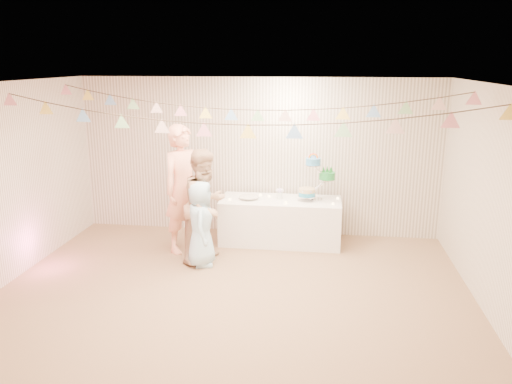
# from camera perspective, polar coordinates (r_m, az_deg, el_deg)

# --- Properties ---
(floor) EXTENTS (6.00, 6.00, 0.00)m
(floor) POSITION_cam_1_polar(r_m,az_deg,el_deg) (6.37, -2.81, -11.84)
(floor) COLOR #836247
(floor) RESTS_ON ground
(ceiling) EXTENTS (6.00, 6.00, 0.00)m
(ceiling) POSITION_cam_1_polar(r_m,az_deg,el_deg) (5.70, -3.15, 12.20)
(ceiling) COLOR white
(ceiling) RESTS_ON ground
(back_wall) EXTENTS (6.00, 6.00, 0.00)m
(back_wall) POSITION_cam_1_polar(r_m,az_deg,el_deg) (8.31, 0.22, 4.03)
(back_wall) COLOR silver
(back_wall) RESTS_ON ground
(front_wall) EXTENTS (6.00, 6.00, 0.00)m
(front_wall) POSITION_cam_1_polar(r_m,az_deg,el_deg) (3.63, -10.42, -10.93)
(front_wall) COLOR silver
(front_wall) RESTS_ON ground
(right_wall) EXTENTS (5.00, 5.00, 0.00)m
(right_wall) POSITION_cam_1_polar(r_m,az_deg,el_deg) (6.12, 25.84, -1.46)
(right_wall) COLOR silver
(right_wall) RESTS_ON ground
(table) EXTENTS (1.91, 0.76, 0.72)m
(table) POSITION_cam_1_polar(r_m,az_deg,el_deg) (8.03, 2.81, -3.32)
(table) COLOR white
(table) RESTS_ON floor
(cake_stand) EXTENTS (0.63, 0.37, 0.70)m
(cake_stand) POSITION_cam_1_polar(r_m,az_deg,el_deg) (7.86, 6.91, 1.79)
(cake_stand) COLOR silver
(cake_stand) RESTS_ON table
(cake_bottom) EXTENTS (0.31, 0.31, 0.15)m
(cake_bottom) POSITION_cam_1_polar(r_m,az_deg,el_deg) (7.86, 5.75, -0.14)
(cake_bottom) COLOR #2890BC
(cake_bottom) RESTS_ON cake_stand
(cake_middle) EXTENTS (0.27, 0.27, 0.22)m
(cake_middle) POSITION_cam_1_polar(r_m,az_deg,el_deg) (7.94, 8.22, 1.94)
(cake_middle) COLOR #1C8336
(cake_middle) RESTS_ON cake_stand
(cake_top_tier) EXTENTS (0.25, 0.25, 0.19)m
(cake_top_tier) POSITION_cam_1_polar(r_m,az_deg,el_deg) (7.77, 6.53, 3.74)
(cake_top_tier) COLOR #3D8AC2
(cake_top_tier) RESTS_ON cake_stand
(platter) EXTENTS (0.31, 0.31, 0.02)m
(platter) POSITION_cam_1_polar(r_m,az_deg,el_deg) (7.93, -0.82, -0.53)
(platter) COLOR white
(platter) RESTS_ON table
(posy) EXTENTS (0.15, 0.15, 0.17)m
(posy) POSITION_cam_1_polar(r_m,az_deg,el_deg) (7.95, 2.73, 0.07)
(posy) COLOR white
(posy) RESTS_ON table
(person_adult_a) EXTENTS (0.80, 0.85, 1.95)m
(person_adult_a) POSITION_cam_1_polar(r_m,az_deg,el_deg) (7.59, -8.23, 0.33)
(person_adult_a) COLOR #FFA585
(person_adult_a) RESTS_ON floor
(person_adult_b) EXTENTS (0.92, 1.00, 1.66)m
(person_adult_b) POSITION_cam_1_polar(r_m,az_deg,el_deg) (7.22, -5.78, -1.56)
(person_adult_b) COLOR tan
(person_adult_b) RESTS_ON floor
(person_child) EXTENTS (0.50, 0.67, 1.23)m
(person_child) POSITION_cam_1_polar(r_m,az_deg,el_deg) (7.11, -6.32, -3.63)
(person_child) COLOR #B1E0FB
(person_child) RESTS_ON floor
(bunting_back) EXTENTS (5.60, 1.10, 0.40)m
(bunting_back) POSITION_cam_1_polar(r_m,az_deg,el_deg) (6.80, -1.35, 10.54)
(bunting_back) COLOR pink
(bunting_back) RESTS_ON ceiling
(bunting_front) EXTENTS (5.60, 0.90, 0.36)m
(bunting_front) POSITION_cam_1_polar(r_m,az_deg,el_deg) (5.52, -3.50, 9.20)
(bunting_front) COLOR #72A5E5
(bunting_front) RESTS_ON ceiling
(tealight_0) EXTENTS (0.04, 0.04, 0.03)m
(tealight_0) POSITION_cam_1_polar(r_m,az_deg,el_deg) (7.89, -3.05, -0.84)
(tealight_0) COLOR #FFD88C
(tealight_0) RESTS_ON table
(tealight_1) EXTENTS (0.04, 0.04, 0.03)m
(tealight_1) POSITION_cam_1_polar(r_m,az_deg,el_deg) (8.13, 0.50, -0.33)
(tealight_1) COLOR #FFD88C
(tealight_1) RESTS_ON table
(tealight_2) EXTENTS (0.04, 0.04, 0.03)m
(tealight_2) POSITION_cam_1_polar(r_m,az_deg,el_deg) (7.71, 3.44, -1.22)
(tealight_2) COLOR #FFD88C
(tealight_2) RESTS_ON table
(tealight_3) EXTENTS (0.04, 0.04, 0.03)m
(tealight_3) POSITION_cam_1_polar(r_m,az_deg,el_deg) (8.12, 5.44, -0.43)
(tealight_3) COLOR #FFD88C
(tealight_3) RESTS_ON table
(tealight_4) EXTENTS (0.04, 0.04, 0.03)m
(tealight_4) POSITION_cam_1_polar(r_m,az_deg,el_deg) (7.73, 8.79, -1.33)
(tealight_4) COLOR #FFD88C
(tealight_4) RESTS_ON table
(tealight_5) EXTENTS (0.04, 0.04, 0.03)m
(tealight_5) POSITION_cam_1_polar(r_m,az_deg,el_deg) (8.05, 9.33, -0.70)
(tealight_5) COLOR #FFD88C
(tealight_5) RESTS_ON table
(tealight_6) EXTENTS (0.04, 0.04, 0.03)m
(tealight_6) POSITION_cam_1_polar(r_m,az_deg,el_deg) (8.07, 1.50, -0.47)
(tealight_6) COLOR #FFD88C
(tealight_6) RESTS_ON table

